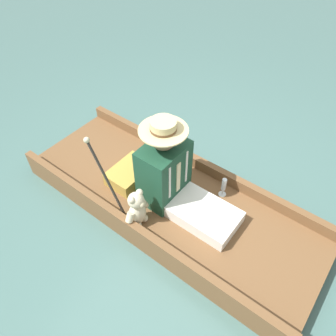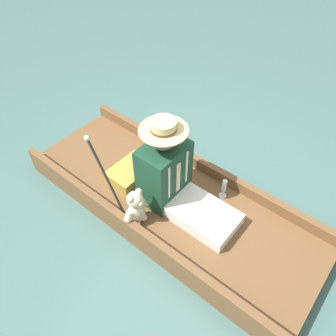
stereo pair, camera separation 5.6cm
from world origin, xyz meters
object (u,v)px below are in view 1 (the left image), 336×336
(teddy_bear, at_px, (137,209))
(wine_glass, at_px, (224,186))
(seated_person, at_px, (173,178))
(walking_cane, at_px, (103,172))

(teddy_bear, bearing_deg, wine_glass, 149.61)
(seated_person, height_order, walking_cane, seated_person)
(seated_person, height_order, teddy_bear, seated_person)
(walking_cane, bearing_deg, wine_glass, 134.74)
(walking_cane, bearing_deg, seated_person, 133.75)
(wine_glass, bearing_deg, teddy_bear, -30.39)
(teddy_bear, height_order, walking_cane, walking_cane)
(seated_person, bearing_deg, wine_glass, 127.37)
(teddy_bear, bearing_deg, walking_cane, -85.59)
(seated_person, relative_size, wine_glass, 4.53)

